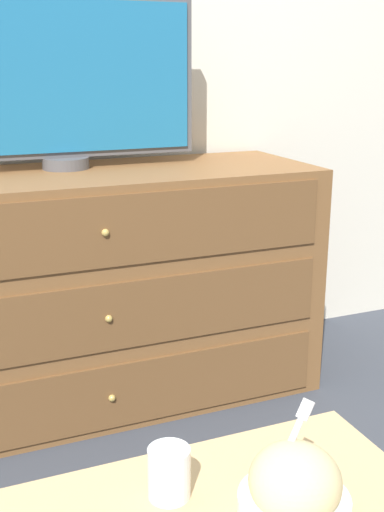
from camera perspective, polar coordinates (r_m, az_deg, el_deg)
name	(u,v)px	position (r m, az deg, el deg)	size (l,w,h in m)	color
ground_plane	(108,356)	(2.81, -7.47, -8.81)	(12.00, 12.00, 0.00)	#383D47
wall_back	(93,37)	(2.56, -8.77, 18.68)	(12.00, 0.05, 2.60)	silver
dresser	(87,290)	(2.33, -9.28, -3.02)	(1.65, 0.59, 0.85)	brown
tv	(61,81)	(2.30, -11.58, 15.00)	(0.95, 0.16, 0.58)	#515156
takeout_bowl	(295,488)	(1.20, 9.11, -19.69)	(0.20, 0.20, 0.19)	silver
drink_cup	(169,475)	(1.23, -2.04, -18.92)	(0.08, 0.08, 0.10)	#9E6638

